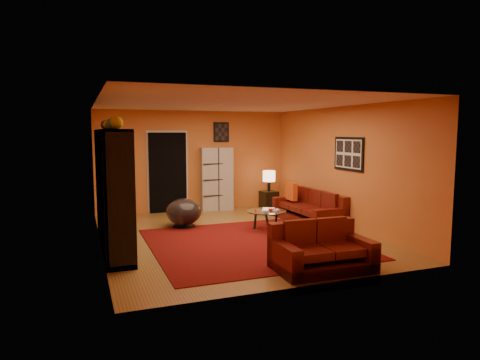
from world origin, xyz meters
name	(u,v)px	position (x,y,z in m)	size (l,w,h in m)	color
floor	(233,235)	(0.00, 0.00, 0.00)	(6.00, 6.00, 0.00)	brown
ceiling	(232,104)	(0.00, 0.00, 2.60)	(6.00, 6.00, 0.00)	white
wall_back	(194,161)	(0.00, 3.00, 1.30)	(6.00, 6.00, 0.00)	#CE6D2D
wall_front	(310,190)	(0.00, -3.00, 1.30)	(6.00, 6.00, 0.00)	#CE6D2D
wall_left	(99,175)	(-2.50, 0.00, 1.30)	(6.00, 6.00, 0.00)	#CE6D2D
wall_right	(341,167)	(2.50, 0.00, 1.30)	(6.00, 6.00, 0.00)	#CE6D2D
rug	(250,243)	(0.10, -0.70, 0.01)	(3.60, 3.60, 0.01)	#500909
doorway	(168,173)	(-0.70, 2.96, 1.02)	(0.95, 0.10, 2.04)	black
wall_art_right	(349,154)	(2.48, -0.30, 1.60)	(0.03, 1.00, 0.70)	black
wall_art_back	(221,132)	(0.75, 2.98, 2.05)	(0.42, 0.03, 0.52)	black
entertainment_unit	(112,189)	(-2.27, 0.00, 1.05)	(0.45, 3.00, 2.10)	black
tv	(116,193)	(-2.23, -0.08, 0.98)	(0.12, 0.89, 0.51)	black
sofa	(311,209)	(2.13, 0.61, 0.29)	(0.88, 2.04, 0.85)	#4E0E0A
loveseat	(320,250)	(0.53, -2.42, 0.29)	(1.45, 0.89, 0.85)	#4E0E0A
throw_pillow	(291,191)	(1.95, 1.25, 0.63)	(0.12, 0.42, 0.42)	#F3591B
coffee_table	(266,213)	(0.80, 0.15, 0.37)	(0.82, 0.82, 0.41)	silver
storage_cabinet	(217,179)	(0.56, 2.80, 0.83)	(0.83, 0.37, 1.65)	beige
bowl_chair	(184,212)	(-0.73, 1.09, 0.33)	(0.77, 0.77, 0.62)	black
side_table	(269,200)	(1.85, 2.32, 0.25)	(0.40, 0.40, 0.50)	black
table_lamp	(269,177)	(1.85, 2.32, 0.89)	(0.32, 0.32, 0.54)	black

